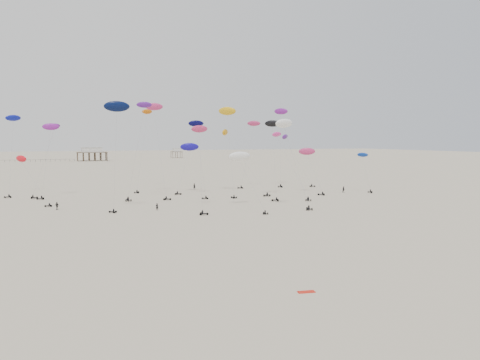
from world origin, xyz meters
name	(u,v)px	position (x,y,z in m)	size (l,w,h in m)	color
ground_plane	(144,175)	(0.00, 200.00, 0.00)	(900.00, 900.00, 0.00)	#C1B099
pavilion_main	(92,155)	(-10.00, 350.00, 4.22)	(21.00, 13.00, 9.80)	brown
pavilion_small	(177,154)	(60.00, 380.00, 3.49)	(9.00, 7.00, 8.00)	brown
pier_fence	(12,161)	(-62.00, 350.00, 0.77)	(80.20, 0.20, 1.50)	black
rig_0	(281,130)	(32.12, 132.47, 18.59)	(4.38, 4.75, 25.69)	black
rig_1	(138,141)	(-16.36, 116.76, 15.16)	(7.62, 3.76, 25.30)	black
rig_2	(27,168)	(-42.57, 121.77, 8.65)	(8.62, 13.95, 15.91)	black
rig_3	(366,170)	(47.93, 108.93, 6.66)	(4.33, 4.55, 11.88)	black
rig_4	(291,147)	(38.50, 137.44, 12.79)	(8.02, 13.62, 18.88)	black
rig_5	(289,159)	(22.10, 107.98, 10.27)	(4.89, 17.05, 21.23)	black
rig_6	(188,153)	(-0.19, 127.81, 11.72)	(8.41, 6.08, 14.70)	black
rig_7	(201,152)	(-6.75, 94.21, 12.78)	(5.04, 10.56, 19.24)	black
rig_8	(228,119)	(9.75, 121.54, 21.30)	(6.09, 15.55, 25.85)	black
rig_9	(273,142)	(17.64, 108.31, 14.82)	(6.37, 10.97, 21.13)	black
rig_10	(236,148)	(12.60, 122.56, 12.94)	(9.80, 17.51, 22.71)	black
rig_11	(44,162)	(-38.73, 131.65, 9.56)	(8.22, 3.58, 19.93)	black
rig_12	(251,138)	(22.47, 134.62, 16.12)	(8.46, 4.15, 21.69)	black
rig_13	(12,132)	(-46.84, 142.42, 17.59)	(4.96, 12.59, 23.15)	black
rig_14	(156,122)	(-9.82, 125.36, 20.22)	(5.07, 15.88, 27.00)	black
rig_15	(241,161)	(3.66, 96.30, 10.70)	(5.65, 15.35, 16.55)	black
rig_16	(289,140)	(12.35, 89.63, 15.51)	(7.45, 7.47, 20.38)	black
rig_17	(116,116)	(-23.78, 99.12, 20.45)	(5.53, 3.45, 23.86)	black
rig_18	(310,160)	(32.31, 114.29, 9.71)	(5.05, 10.35, 13.72)	black
rig_19	(144,136)	(-10.25, 141.55, 16.66)	(8.79, 15.65, 27.02)	black
rig_20	(198,137)	(-0.04, 118.59, 16.13)	(4.42, 9.35, 21.03)	black
rig_21	(48,144)	(-37.51, 130.12, 14.43)	(6.08, 4.80, 19.92)	black
spectator_0	(157,210)	(-15.64, 98.02, 0.00)	(0.68, 0.47, 1.87)	black
spectator_1	(344,193)	(42.29, 111.70, 0.00)	(1.03, 0.60, 2.12)	black
spectator_2	(57,210)	(-36.06, 107.37, 0.00)	(1.20, 0.64, 2.03)	black
spectator_3	(194,189)	(4.12, 136.40, 0.00)	(0.81, 0.55, 2.22)	black
grounded_kite_b	(306,292)	(-12.98, 37.51, 0.00)	(1.80, 0.70, 0.07)	red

